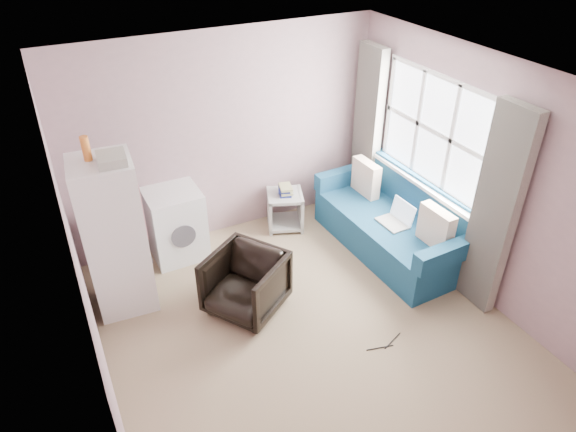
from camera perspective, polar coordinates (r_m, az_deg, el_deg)
name	(u,v)px	position (r m, az deg, el deg)	size (l,w,h in m)	color
room	(316,225)	(4.47, 3.09, -1.05)	(3.84, 4.24, 2.54)	#967F62
armchair	(245,281)	(5.26, -4.77, -7.20)	(0.71, 0.66, 0.73)	black
fridge	(115,236)	(5.32, -18.67, -2.08)	(0.63, 0.61, 1.89)	silver
washing_machine	(175,222)	(6.11, -12.42, -0.65)	(0.61, 0.63, 0.86)	silver
side_table	(285,208)	(6.55, -0.33, 0.95)	(0.57, 0.57, 0.60)	#9C9D99
sofa	(396,223)	(6.28, 11.88, -0.79)	(1.00, 2.08, 0.92)	navy
window_dressing	(422,166)	(5.95, 14.70, 5.43)	(0.17, 2.62, 2.18)	white
floor_cables	(386,344)	(5.20, 10.87, -13.81)	(0.42, 0.11, 0.01)	black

